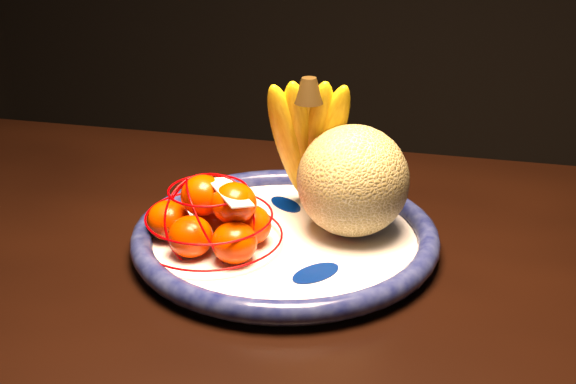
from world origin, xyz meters
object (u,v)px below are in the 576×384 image
(cantaloupe, at_px, (353,181))
(mandarin_bag, at_px, (212,220))
(fruit_bowl, at_px, (285,237))
(dining_table, at_px, (85,323))
(banana_bunch, at_px, (308,137))

(cantaloupe, bearing_deg, mandarin_bag, -148.33)
(fruit_bowl, relative_size, cantaloupe, 2.75)
(cantaloupe, relative_size, mandarin_bag, 0.60)
(cantaloupe, distance_m, mandarin_bag, 0.17)
(dining_table, height_order, mandarin_bag, mandarin_bag)
(banana_bunch, bearing_deg, mandarin_bag, -138.40)
(dining_table, xyz_separation_m, mandarin_bag, (0.14, 0.07, 0.13))
(banana_bunch, distance_m, mandarin_bag, 0.16)
(fruit_bowl, height_order, mandarin_bag, mandarin_bag)
(cantaloupe, distance_m, banana_bunch, 0.09)
(mandarin_bag, bearing_deg, cantaloupe, 31.67)
(mandarin_bag, bearing_deg, banana_bunch, 59.58)
(cantaloupe, bearing_deg, banana_bunch, 150.63)
(fruit_bowl, xyz_separation_m, banana_bunch, (0.00, 0.08, 0.10))
(mandarin_bag, bearing_deg, fruit_bowl, 33.38)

